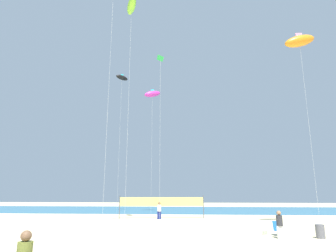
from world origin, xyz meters
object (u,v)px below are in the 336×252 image
object	(u,v)px
kite_orange_inflatable	(299,41)
volleyball_net	(162,202)
beachgoer_charcoal_shirt	(280,224)
kite_black_inflatable	(122,78)
folding_beach_chair	(278,228)
beach_handbag	(265,233)
kite_lime_inflatable	(132,6)
kite_magenta_inflatable	(152,94)
kite_red_diamond	(113,1)
kite_green_diamond	(161,60)
beachgoer_white_shirt	(159,210)
trash_barrel	(320,231)

from	to	relation	value
kite_orange_inflatable	volleyball_net	bearing A→B (deg)	147.22
beachgoer_charcoal_shirt	volleyball_net	xyz separation A→B (m)	(-8.49, 12.88, 0.78)
beachgoer_charcoal_shirt	kite_black_inflatable	distance (m)	30.74
folding_beach_chair	kite_orange_inflatable	size ratio (longest dim) A/B	0.05
beachgoer_charcoal_shirt	folding_beach_chair	size ratio (longest dim) A/B	1.83
beachgoer_charcoal_shirt	beach_handbag	world-z (taller)	beachgoer_charcoal_shirt
kite_lime_inflatable	kite_black_inflatable	xyz separation A→B (m)	(-4.24, 13.84, -1.76)
kite_magenta_inflatable	kite_red_diamond	bearing A→B (deg)	-93.80
beachgoer_charcoal_shirt	kite_black_inflatable	world-z (taller)	kite_black_inflatable
beachgoer_charcoal_shirt	beach_handbag	size ratio (longest dim) A/B	5.71
kite_green_diamond	kite_red_diamond	world-z (taller)	kite_red_diamond
beach_handbag	kite_magenta_inflatable	world-z (taller)	kite_magenta_inflatable
beachgoer_white_shirt	trash_barrel	size ratio (longest dim) A/B	2.16
volleyball_net	kite_magenta_inflatable	distance (m)	16.18
beach_handbag	kite_green_diamond	world-z (taller)	kite_green_diamond
volleyball_net	kite_orange_inflatable	xyz separation A→B (m)	(12.75, -8.21, 13.81)
kite_magenta_inflatable	trash_barrel	bearing A→B (deg)	-55.78
kite_orange_inflatable	beach_handbag	bearing A→B (deg)	-148.14
beach_handbag	kite_orange_inflatable	bearing A→B (deg)	31.86
beach_handbag	kite_lime_inflatable	xyz separation A→B (m)	(-10.36, 4.21, 20.59)
kite_lime_inflatable	kite_orange_inflatable	world-z (taller)	kite_lime_inflatable
trash_barrel	beach_handbag	distance (m)	3.26
beachgoer_white_shirt	volleyball_net	distance (m)	1.09
kite_lime_inflatable	beachgoer_charcoal_shirt	bearing A→B (deg)	-28.57
kite_green_diamond	kite_black_inflatable	world-z (taller)	kite_black_inflatable
trash_barrel	kite_magenta_inflatable	xyz separation A→B (m)	(-13.03, 19.15, 15.85)
trash_barrel	beach_handbag	world-z (taller)	trash_barrel
volleyball_net	trash_barrel	bearing A→B (deg)	-48.84
kite_red_diamond	trash_barrel	bearing A→B (deg)	-8.72
folding_beach_chair	kite_green_diamond	distance (m)	18.32
beachgoer_charcoal_shirt	kite_green_diamond	size ratio (longest dim) A/B	0.10
kite_black_inflatable	kite_red_diamond	bearing A→B (deg)	-78.82
kite_red_diamond	kite_orange_inflatable	size ratio (longest dim) A/B	1.20
kite_green_diamond	kite_orange_inflatable	size ratio (longest dim) A/B	0.99
beach_handbag	kite_orange_inflatable	xyz separation A→B (m)	(4.76, 2.96, 15.34)
kite_red_diamond	kite_magenta_inflatable	world-z (taller)	kite_red_diamond
kite_green_diamond	kite_black_inflatable	bearing A→B (deg)	119.92
beachgoer_charcoal_shirt	kite_black_inflatable	size ratio (longest dim) A/B	0.08
folding_beach_chair	trash_barrel	world-z (taller)	folding_beach_chair
kite_green_diamond	kite_red_diamond	xyz separation A→B (m)	(-3.59, -5.07, 3.25)
kite_lime_inflatable	kite_orange_inflatable	xyz separation A→B (m)	(15.12, -1.25, -5.25)
kite_lime_inflatable	folding_beach_chair	bearing A→B (deg)	-22.16
folding_beach_chair	kite_magenta_inflatable	size ratio (longest dim) A/B	0.05
kite_red_diamond	kite_black_inflatable	xyz separation A→B (m)	(-3.41, 17.23, 0.16)
volleyball_net	beachgoer_white_shirt	bearing A→B (deg)	-102.13
trash_barrel	kite_green_diamond	bearing A→B (deg)	145.57
kite_lime_inflatable	beachgoer_white_shirt	bearing A→B (deg)	70.30
beachgoer_charcoal_shirt	folding_beach_chair	bearing A→B (deg)	45.93
kite_black_inflatable	kite_lime_inflatable	bearing A→B (deg)	-72.96
beachgoer_charcoal_shirt	beach_handbag	bearing A→B (deg)	72.41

